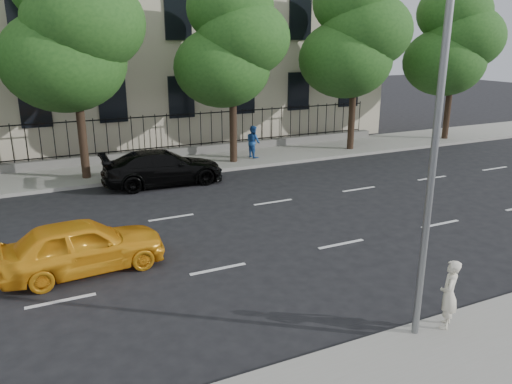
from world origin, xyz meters
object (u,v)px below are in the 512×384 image
(street_light, at_px, (420,84))
(woman_near, at_px, (449,294))
(yellow_taxi, at_px, (82,246))
(black_sedan, at_px, (163,167))

(street_light, xyz_separation_m, woman_near, (0.74, -0.63, -4.24))
(yellow_taxi, bearing_deg, black_sedan, -34.24)
(woman_near, bearing_deg, black_sedan, -119.02)
(black_sedan, distance_m, woman_near, 13.81)
(street_light, relative_size, black_sedan, 1.58)
(street_light, bearing_deg, black_sedan, 97.01)
(yellow_taxi, relative_size, woman_near, 2.83)
(street_light, distance_m, yellow_taxi, 9.25)
(street_light, distance_m, black_sedan, 13.80)
(yellow_taxi, relative_size, black_sedan, 0.84)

